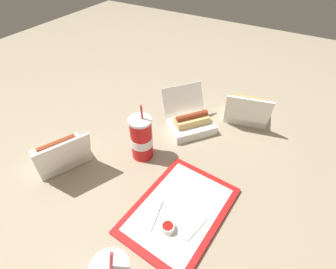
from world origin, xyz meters
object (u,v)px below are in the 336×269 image
Objects in this scene: clamshell_hotdog_corner at (60,153)px; soda_cup_front at (141,138)px; clamshell_sandwich_left at (246,111)px; clamshell_hotdog_right at (190,122)px; plastic_fork at (155,215)px; food_tray at (179,210)px; ketchup_cup at (168,228)px.

soda_cup_front is at bearing -53.55° from clamshell_hotdog_corner.
clamshell_hotdog_corner is (-0.61, 0.52, -0.00)m from clamshell_sandwich_left.
clamshell_hotdog_right is 1.12× the size of soda_cup_front.
plastic_fork is 0.42× the size of clamshell_hotdog_corner.
food_tray is 0.08m from plastic_fork.
clamshell_hotdog_corner is (0.05, 0.50, 0.01)m from ketchup_cup.
clamshell_sandwich_left is at bearing -43.73° from clamshell_hotdog_right.
ketchup_cup is 0.15× the size of clamshell_hotdog_right.
clamshell_sandwich_left is at bearing -32.36° from soda_cup_front.
soda_cup_front reaches higher than clamshell_sandwich_left.
ketchup_cup is (-0.08, -0.00, 0.02)m from food_tray.
plastic_fork is (-0.06, 0.05, 0.01)m from food_tray.
plastic_fork is 0.46m from clamshell_hotdog_right.
ketchup_cup is 0.36× the size of plastic_fork.
food_tray is 1.75× the size of clamshell_sandwich_left.
clamshell_hotdog_right is 0.27m from clamshell_sandwich_left.
clamshell_hotdog_right is 0.26m from soda_cup_front.
clamshell_sandwich_left is (0.58, -0.03, 0.04)m from food_tray.
plastic_fork is 0.46× the size of soda_cup_front.
plastic_fork reaches higher than food_tray.
soda_cup_front is (-0.24, 0.09, 0.05)m from clamshell_hotdog_right.
ketchup_cup is 0.18× the size of clamshell_sandwich_left.
plastic_fork is at bearing 138.18° from food_tray.
clamshell_sandwich_left reaches higher than plastic_fork.
ketchup_cup is at bearing -122.95° from plastic_fork.
soda_cup_front reaches higher than plastic_fork.
food_tray is 1.64× the size of soda_cup_front.
ketchup_cup is 0.17× the size of soda_cup_front.
plastic_fork is at bearing 69.48° from ketchup_cup.
clamshell_hotdog_corner reaches higher than ketchup_cup.
food_tray is 1.49× the size of clamshell_hotdog_corner.
soda_cup_front is at bearing 47.15° from ketchup_cup.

